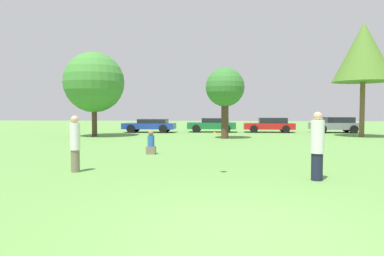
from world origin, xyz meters
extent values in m
plane|color=#5B8E42|center=(0.00, 0.00, 0.00)|extent=(120.00, 120.00, 0.00)
cylinder|color=#726651|center=(-4.76, 4.92, 0.34)|extent=(0.26, 0.26, 0.68)
cylinder|color=silver|center=(-4.76, 4.92, 1.10)|extent=(0.31, 0.31, 0.84)
sphere|color=tan|center=(-4.76, 4.92, 1.62)|extent=(0.24, 0.24, 0.24)
cylinder|color=#191E33|center=(2.32, 4.17, 0.37)|extent=(0.31, 0.31, 0.74)
cylinder|color=silver|center=(2.32, 4.17, 1.19)|extent=(0.36, 0.36, 0.90)
sphere|color=tan|center=(2.32, 4.17, 1.75)|extent=(0.23, 0.23, 0.23)
cylinder|color=orange|center=(-0.40, 4.88, 1.22)|extent=(0.22, 0.23, 0.10)
cube|color=#726651|center=(-3.31, 9.57, 0.17)|extent=(0.39, 0.33, 0.33)
cylinder|color=#2659A5|center=(-3.31, 9.57, 0.58)|extent=(0.29, 0.29, 0.49)
sphere|color=#8C6647|center=(-3.31, 9.57, 0.93)|extent=(0.23, 0.23, 0.23)
cylinder|color=#473323|center=(-9.49, 19.71, 1.37)|extent=(0.37, 0.37, 2.75)
sphere|color=#3D7F33|center=(-9.49, 19.71, 3.95)|extent=(4.37, 4.37, 4.37)
cylinder|color=#473323|center=(0.00, 18.50, 1.38)|extent=(0.49, 0.49, 2.75)
sphere|color=#33702D|center=(0.00, 18.50, 3.47)|extent=(2.61, 2.61, 2.61)
cylinder|color=brown|center=(9.81, 20.72, 1.97)|extent=(0.34, 0.34, 3.95)
cone|color=#4C7528|center=(9.81, 20.72, 6.04)|extent=(4.19, 4.19, 4.19)
cube|color=#1E389E|center=(-6.48, 24.92, 0.56)|extent=(4.53, 1.89, 0.50)
cube|color=black|center=(-6.15, 24.92, 0.98)|extent=(2.51, 1.63, 0.35)
cylinder|color=black|center=(-7.90, 24.07, 0.35)|extent=(0.71, 0.24, 0.71)
cylinder|color=black|center=(-7.85, 25.85, 0.35)|extent=(0.71, 0.24, 0.71)
cylinder|color=black|center=(-5.11, 24.00, 0.35)|extent=(0.71, 0.24, 0.71)
cylinder|color=black|center=(-5.07, 25.78, 0.35)|extent=(0.71, 0.24, 0.71)
cube|color=#196633|center=(-1.05, 25.75, 0.57)|extent=(4.26, 1.83, 0.56)
cube|color=black|center=(-0.74, 25.74, 1.04)|extent=(2.36, 1.58, 0.38)
cylinder|color=black|center=(-2.38, 24.92, 0.34)|extent=(0.68, 0.21, 0.68)
cylinder|color=black|center=(-2.34, 26.65, 0.34)|extent=(0.68, 0.21, 0.68)
cylinder|color=black|center=(0.23, 24.85, 0.34)|extent=(0.68, 0.21, 0.68)
cylinder|color=black|center=(0.28, 26.58, 0.34)|extent=(0.68, 0.21, 0.68)
cube|color=red|center=(3.91, 25.79, 0.54)|extent=(4.34, 1.88, 0.53)
cube|color=black|center=(4.23, 25.78, 1.04)|extent=(2.40, 1.62, 0.47)
cylinder|color=black|center=(2.56, 24.93, 0.32)|extent=(0.65, 0.20, 0.65)
cylinder|color=black|center=(2.60, 26.71, 0.32)|extent=(0.65, 0.20, 0.65)
cylinder|color=black|center=(5.22, 24.86, 0.32)|extent=(0.65, 0.20, 0.65)
cylinder|color=black|center=(5.26, 26.64, 0.32)|extent=(0.65, 0.20, 0.65)
cube|color=slate|center=(9.47, 25.67, 0.58)|extent=(4.11, 2.00, 0.57)
cube|color=black|center=(9.78, 25.66, 1.10)|extent=(2.27, 1.72, 0.48)
cylinder|color=black|center=(8.19, 24.75, 0.34)|extent=(0.69, 0.22, 0.69)
cylinder|color=black|center=(8.24, 26.64, 0.34)|extent=(0.69, 0.22, 0.69)
cylinder|color=black|center=(10.71, 24.69, 0.34)|extent=(0.69, 0.22, 0.69)
cylinder|color=black|center=(10.76, 26.58, 0.34)|extent=(0.69, 0.22, 0.69)
camera|label=1|loc=(-0.31, -5.68, 1.90)|focal=33.38mm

